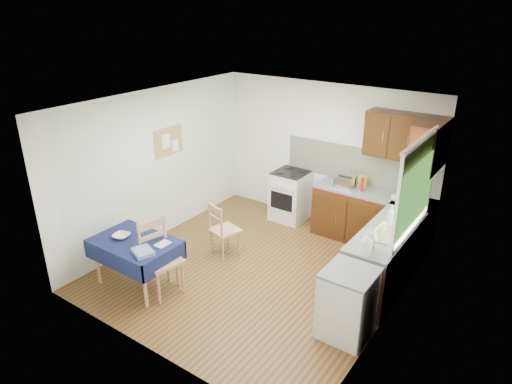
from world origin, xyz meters
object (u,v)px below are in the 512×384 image
Objects in this scene: dining_table at (135,247)px; toaster at (345,182)px; sandwich_press at (345,182)px; dish_rack at (380,236)px; kettle at (366,246)px; chair_far at (223,228)px; chair_near at (160,256)px.

toaster is (1.74, 2.96, 0.40)m from dining_table.
sandwich_press is at bearing 75.33° from dining_table.
dish_rack is at bearing -53.77° from sandwich_press.
sandwich_press is 2.18m from kettle.
kettle reaches higher than sandwich_press.
dish_rack reaches higher than chair_far.
kettle is (2.37, -0.15, 0.53)m from chair_far.
dining_table is 3.46m from toaster.
toaster is (1.26, 1.64, 0.52)m from chair_far.
chair_far is 2.43m from kettle.
dish_rack is at bearing -155.53° from chair_far.
dish_rack is at bearing 45.07° from dining_table.
dining_table is at bearing -157.69° from kettle.
dish_rack is (1.10, -1.31, -0.07)m from toaster.
chair_near is at bearing 27.26° from dining_table.
dish_rack is (1.13, -1.37, -0.06)m from sandwich_press.
chair_far is at bearing 84.86° from dining_table.
dining_table is 3.30m from dish_rack.
dining_table is at bearing -97.28° from toaster.
toaster reaches higher than dining_table.
kettle is (2.85, 1.17, 0.41)m from dining_table.
toaster is (1.35, 2.88, 0.44)m from chair_near.
sandwich_press is at bearing 121.37° from kettle.
dining_table is 4.76× the size of kettle.
dish_rack is at bearing -44.60° from chair_near.
chair_near is 3.26m from sandwich_press.
kettle reaches higher than toaster.
kettle is at bearing -167.25° from chair_far.
chair_near is (0.39, 0.08, -0.04)m from dining_table.
chair_far is 2.13m from toaster.
chair_far is at bearing 8.42° from chair_near.
toaster is 2.11m from kettle.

